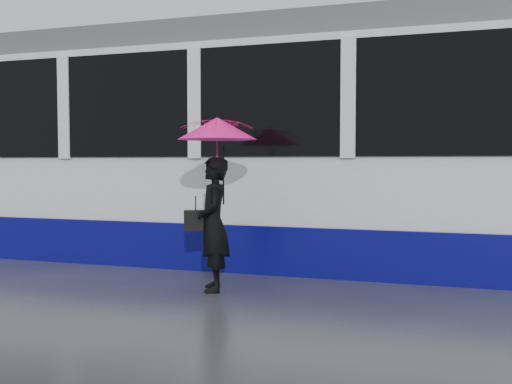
% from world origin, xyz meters
% --- Properties ---
extents(ground, '(90.00, 90.00, 0.00)m').
position_xyz_m(ground, '(0.00, 0.00, 0.00)').
color(ground, '#2B2B30').
rests_on(ground, ground).
extents(rails, '(34.00, 1.51, 0.02)m').
position_xyz_m(rails, '(0.00, 2.50, 0.01)').
color(rails, '#3F3D38').
rests_on(rails, ground).
extents(tram, '(26.00, 2.56, 3.35)m').
position_xyz_m(tram, '(-0.77, 2.50, 1.64)').
color(tram, white).
rests_on(tram, ground).
extents(woman, '(0.55, 0.64, 1.49)m').
position_xyz_m(woman, '(-0.59, 0.23, 0.74)').
color(woman, black).
rests_on(woman, ground).
extents(umbrella, '(1.16, 1.16, 1.00)m').
position_xyz_m(umbrella, '(-0.54, 0.23, 1.63)').
color(umbrella, '#F11484').
rests_on(umbrella, ground).
extents(handbag, '(0.29, 0.22, 0.41)m').
position_xyz_m(handbag, '(-0.81, 0.25, 0.78)').
color(handbag, black).
rests_on(handbag, ground).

